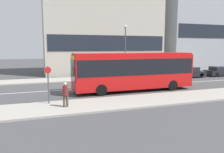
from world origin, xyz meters
TOP-DOWN VIEW (x-y plane):
  - ground_plane at (0.00, 0.00)m, footprint 120.00×120.00m
  - sidewalk_near at (0.00, -6.25)m, footprint 44.00×3.50m
  - sidewalk_far at (0.00, 6.25)m, footprint 44.00×3.50m
  - lane_centerline at (0.00, 0.00)m, footprint 41.80×0.16m
  - apartment_block_left_tower at (6.20, 12.91)m, footprint 17.92×6.90m
  - apartment_block_right_tower at (25.08, 12.30)m, footprint 15.36×5.67m
  - city_bus at (4.58, -2.25)m, footprint 11.11×2.59m
  - parked_car_0 at (15.33, 3.39)m, footprint 3.92×1.74m
  - parked_car_1 at (20.35, 3.35)m, footprint 4.30×1.76m
  - pedestrian_near_stop at (-2.09, -6.38)m, footprint 0.35×0.34m
  - bus_stop_sign at (-3.08, -5.11)m, footprint 0.44×0.12m
  - street_lamp at (6.99, 5.63)m, footprint 0.36×0.36m

SIDE VIEW (x-z plane):
  - ground_plane at x=0.00m, z-range 0.00..0.00m
  - lane_centerline at x=0.00m, z-range 0.00..0.01m
  - sidewalk_near at x=0.00m, z-range 0.00..0.13m
  - sidewalk_far at x=0.00m, z-range 0.00..0.13m
  - parked_car_1 at x=20.35m, z-range -0.04..1.30m
  - parked_car_0 at x=15.33m, z-range -0.04..1.34m
  - pedestrian_near_stop at x=-2.09m, z-range 0.23..1.85m
  - bus_stop_sign at x=-3.08m, z-range 0.35..2.93m
  - city_bus at x=4.58m, z-range 0.26..3.72m
  - street_lamp at x=6.99m, z-range 0.88..7.48m
  - apartment_block_left_tower at x=6.20m, z-range -0.01..16.56m
  - apartment_block_right_tower at x=25.08m, z-range -0.01..24.11m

